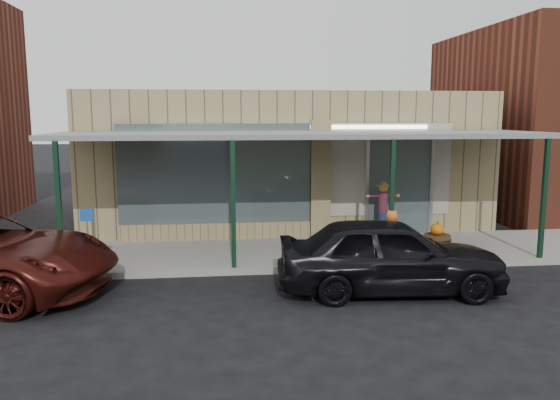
{
  "coord_description": "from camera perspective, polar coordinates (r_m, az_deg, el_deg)",
  "views": [
    {
      "loc": [
        -2.13,
        -9.75,
        3.53
      ],
      "look_at": [
        -0.71,
        2.6,
        1.59
      ],
      "focal_mm": 35.0,
      "sensor_mm": 36.0,
      "label": 1
    }
  ],
  "objects": [
    {
      "name": "barrel_pumpkin",
      "position": [
        14.12,
        16.06,
        -4.17
      ],
      "size": [
        0.72,
        0.72,
        0.78
      ],
      "rotation": [
        0.0,
        0.0,
        0.09
      ],
      "color": "#46361C",
      "rests_on": "sidewalk"
    },
    {
      "name": "block_buildings_near",
      "position": [
        19.39,
        5.83,
        9.53
      ],
      "size": [
        61.0,
        8.0,
        8.0
      ],
      "color": "brown",
      "rests_on": "ground"
    },
    {
      "name": "sidewalk",
      "position": [
        13.95,
        2.44,
        -5.47
      ],
      "size": [
        40.0,
        3.2,
        0.15
      ],
      "primitive_type": "cube",
      "color": "gray",
      "rests_on": "ground"
    },
    {
      "name": "awning",
      "position": [
        13.49,
        2.55,
        6.66
      ],
      "size": [
        12.0,
        3.0,
        3.04
      ],
      "color": "gray",
      "rests_on": "ground"
    },
    {
      "name": "barrel_scarecrow",
      "position": [
        15.43,
        10.66,
        -1.9
      ],
      "size": [
        0.96,
        0.63,
        1.58
      ],
      "rotation": [
        0.0,
        0.0,
        0.04
      ],
      "color": "#46361C",
      "rests_on": "sidewalk"
    },
    {
      "name": "storefront",
      "position": [
        18.09,
        0.22,
        4.32
      ],
      "size": [
        12.0,
        6.25,
        4.2
      ],
      "color": "#928359",
      "rests_on": "ground"
    },
    {
      "name": "ground",
      "position": [
        10.58,
        5.53,
        -10.65
      ],
      "size": [
        120.0,
        120.0,
        0.0
      ],
      "primitive_type": "plane",
      "color": "black",
      "rests_on": "ground"
    },
    {
      "name": "handicap_sign",
      "position": [
        12.73,
        -19.48,
        -3.0
      ],
      "size": [
        0.28,
        0.04,
        1.35
      ],
      "rotation": [
        0.0,
        0.0,
        0.06
      ],
      "color": "gray",
      "rests_on": "sidewalk"
    },
    {
      "name": "parked_sedan",
      "position": [
        11.16,
        11.43,
        -5.65
      ],
      "size": [
        4.6,
        2.13,
        1.53
      ],
      "rotation": [
        0.0,
        0.0,
        1.5
      ],
      "color": "black",
      "rests_on": "ground"
    }
  ]
}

